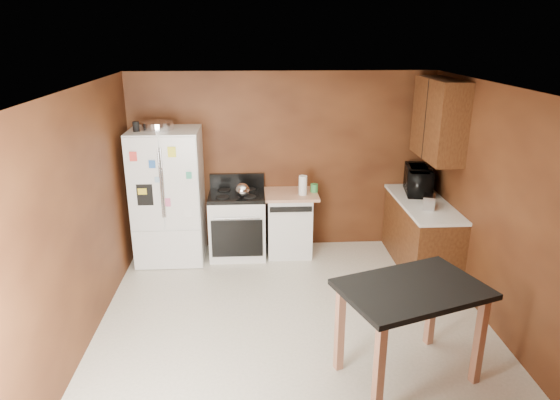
{
  "coord_description": "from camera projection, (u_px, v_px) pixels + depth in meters",
  "views": [
    {
      "loc": [
        -0.42,
        -4.55,
        3.01
      ],
      "look_at": [
        -0.11,
        0.85,
        1.16
      ],
      "focal_mm": 32.0,
      "sensor_mm": 36.0,
      "label": 1
    }
  ],
  "objects": [
    {
      "name": "refrigerator",
      "position": [
        169.0,
        196.0,
        6.68
      ],
      "size": [
        0.9,
        0.8,
        1.8
      ],
      "color": "white",
      "rests_on": "ground"
    },
    {
      "name": "toaster",
      "position": [
        429.0,
        202.0,
        6.21
      ],
      "size": [
        0.21,
        0.27,
        0.17
      ],
      "primitive_type": "cube",
      "rotation": [
        0.0,
        0.0,
        -0.35
      ],
      "color": "silver",
      "rests_on": "right_cabinets"
    },
    {
      "name": "floor",
      "position": [
        295.0,
        329.0,
        5.29
      ],
      "size": [
        4.5,
        4.5,
        0.0
      ],
      "primitive_type": "plane",
      "color": "silver",
      "rests_on": "ground"
    },
    {
      "name": "green_canister",
      "position": [
        314.0,
        188.0,
        6.87
      ],
      "size": [
        0.11,
        0.11,
        0.11
      ],
      "primitive_type": "cylinder",
      "rotation": [
        0.0,
        0.0,
        -0.03
      ],
      "color": "green",
      "rests_on": "dishwasher"
    },
    {
      "name": "right_cabinets",
      "position": [
        426.0,
        200.0,
        6.5
      ],
      "size": [
        0.63,
        1.58,
        2.45
      ],
      "color": "brown",
      "rests_on": "ground"
    },
    {
      "name": "island",
      "position": [
        411.0,
        301.0,
        4.35
      ],
      "size": [
        1.43,
        1.18,
        0.91
      ],
      "color": "black",
      "rests_on": "ground"
    },
    {
      "name": "microwave",
      "position": [
        418.0,
        181.0,
        6.77
      ],
      "size": [
        0.5,
        0.66,
        0.33
      ],
      "primitive_type": "imported",
      "rotation": [
        0.0,
        0.0,
        1.4
      ],
      "color": "black",
      "rests_on": "right_cabinets"
    },
    {
      "name": "pen_cup",
      "position": [
        136.0,
        127.0,
        6.25
      ],
      "size": [
        0.08,
        0.08,
        0.12
      ],
      "primitive_type": "cylinder",
      "color": "black",
      "rests_on": "refrigerator"
    },
    {
      "name": "paper_towel",
      "position": [
        303.0,
        185.0,
        6.74
      ],
      "size": [
        0.12,
        0.12,
        0.26
      ],
      "primitive_type": "cylinder",
      "rotation": [
        0.0,
        0.0,
        0.05
      ],
      "color": "white",
      "rests_on": "dishwasher"
    },
    {
      "name": "kettle",
      "position": [
        242.0,
        190.0,
        6.62
      ],
      "size": [
        0.19,
        0.19,
        0.19
      ],
      "primitive_type": "sphere",
      "color": "silver",
      "rests_on": "gas_range"
    },
    {
      "name": "wall_left",
      "position": [
        78.0,
        224.0,
        4.78
      ],
      "size": [
        0.0,
        4.5,
        4.5
      ],
      "primitive_type": "plane",
      "rotation": [
        1.57,
        0.0,
        1.57
      ],
      "color": "brown",
      "rests_on": "ground"
    },
    {
      "name": "wall_right",
      "position": [
        504.0,
        215.0,
        5.0
      ],
      "size": [
        0.0,
        4.5,
        4.5
      ],
      "primitive_type": "plane",
      "rotation": [
        1.57,
        0.0,
        -1.57
      ],
      "color": "brown",
      "rests_on": "ground"
    },
    {
      "name": "dishwasher",
      "position": [
        289.0,
        222.0,
        6.99
      ],
      "size": [
        0.78,
        0.63,
        0.89
      ],
      "color": "white",
      "rests_on": "ground"
    },
    {
      "name": "wall_front",
      "position": [
        332.0,
        365.0,
        2.76
      ],
      "size": [
        4.2,
        0.0,
        4.2
      ],
      "primitive_type": "plane",
      "rotation": [
        -1.57,
        0.0,
        0.0
      ],
      "color": "brown",
      "rests_on": "ground"
    },
    {
      "name": "ceiling",
      "position": [
        298.0,
        90.0,
        4.49
      ],
      "size": [
        4.5,
        4.5,
        0.0
      ],
      "primitive_type": "plane",
      "rotation": [
        3.14,
        0.0,
        0.0
      ],
      "color": "white",
      "rests_on": "ground"
    },
    {
      "name": "wall_back",
      "position": [
        282.0,
        162.0,
        7.02
      ],
      "size": [
        4.2,
        0.0,
        4.2
      ],
      "primitive_type": "plane",
      "rotation": [
        1.57,
        0.0,
        0.0
      ],
      "color": "brown",
      "rests_on": "ground"
    },
    {
      "name": "gas_range",
      "position": [
        238.0,
        224.0,
        6.93
      ],
      "size": [
        0.76,
        0.68,
        1.1
      ],
      "color": "white",
      "rests_on": "ground"
    },
    {
      "name": "roasting_pan",
      "position": [
        158.0,
        126.0,
        6.38
      ],
      "size": [
        0.4,
        0.4,
        0.1
      ],
      "primitive_type": "cylinder",
      "color": "silver",
      "rests_on": "refrigerator"
    }
  ]
}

